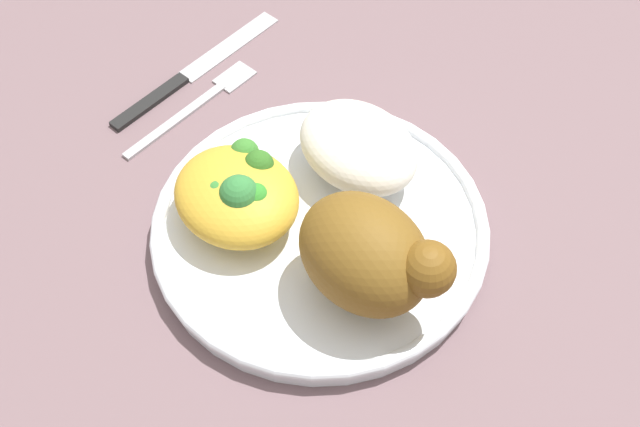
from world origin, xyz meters
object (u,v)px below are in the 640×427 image
at_px(plate, 320,229).
at_px(rice_pile, 358,147).
at_px(fork, 197,103).
at_px(knife, 183,77).
at_px(mac_cheese_with_broccoli, 238,193).
at_px(roasted_chicken, 369,255).

xyz_separation_m(plate, rice_pile, (-0.02, 0.06, 0.03)).
bearing_deg(fork, plate, -5.14).
distance_m(plate, knife, 0.21).
xyz_separation_m(rice_pile, mac_cheese_with_broccoli, (-0.03, -0.10, -0.00)).
bearing_deg(plate, mac_cheese_with_broccoli, -141.33).
bearing_deg(knife, fork, -16.61).
relative_size(rice_pile, fork, 0.70).
height_order(plate, mac_cheese_with_broccoli, mac_cheese_with_broccoli).
xyz_separation_m(roasted_chicken, rice_pile, (-0.08, 0.07, -0.02)).
distance_m(rice_pile, fork, 0.16).
xyz_separation_m(plate, knife, (-0.21, 0.03, -0.01)).
distance_m(fork, knife, 0.03).
bearing_deg(rice_pile, plate, -70.35).
height_order(rice_pile, fork, rice_pile).
height_order(plate, fork, plate).
bearing_deg(mac_cheese_with_broccoli, rice_pile, 74.42).
height_order(roasted_chicken, rice_pile, roasted_chicken).
bearing_deg(plate, knife, 172.97).
bearing_deg(roasted_chicken, plate, 168.25).
distance_m(mac_cheese_with_broccoli, knife, 0.17).
bearing_deg(plate, roasted_chicken, -11.75).
relative_size(roasted_chicken, knife, 0.58).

